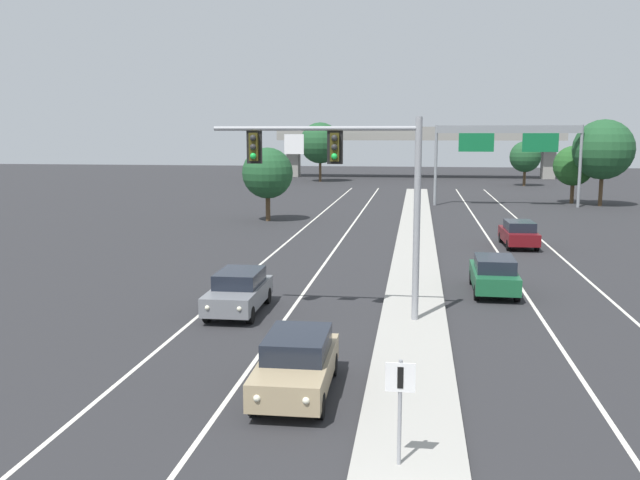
% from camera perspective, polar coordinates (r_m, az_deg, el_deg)
% --- Properties ---
extents(median_island, '(2.40, 110.00, 0.15)m').
position_cam_1_polar(median_island, '(28.38, 7.82, -4.88)').
color(median_island, '#9E9B93').
rests_on(median_island, ground).
extents(lane_stripe_oncoming_center, '(0.14, 100.00, 0.01)m').
position_cam_1_polar(lane_stripe_oncoming_center, '(35.55, 0.29, -2.10)').
color(lane_stripe_oncoming_center, silver).
rests_on(lane_stripe_oncoming_center, ground).
extents(lane_stripe_receding_center, '(0.14, 100.00, 0.01)m').
position_cam_1_polar(lane_stripe_receding_center, '(35.54, 15.50, -2.44)').
color(lane_stripe_receding_center, silver).
rests_on(lane_stripe_receding_center, ground).
extents(edge_stripe_left, '(0.14, 100.00, 0.01)m').
position_cam_1_polar(edge_stripe_left, '(36.14, -4.90, -1.95)').
color(edge_stripe_left, silver).
rests_on(edge_stripe_left, ground).
extents(edge_stripe_right, '(0.14, 100.00, 0.01)m').
position_cam_1_polar(edge_stripe_right, '(36.12, 20.70, -2.51)').
color(edge_stripe_right, silver).
rests_on(edge_stripe_right, ground).
extents(overhead_signal_mast, '(7.42, 0.44, 7.20)m').
position_cam_1_polar(overhead_signal_mast, '(24.35, 2.54, 5.46)').
color(overhead_signal_mast, gray).
rests_on(overhead_signal_mast, median_island).
extents(median_sign_post, '(0.60, 0.10, 2.20)m').
position_cam_1_polar(median_sign_post, '(14.12, 6.67, -12.83)').
color(median_sign_post, gray).
rests_on(median_sign_post, median_island).
extents(car_oncoming_tan, '(1.88, 4.49, 1.58)m').
position_cam_1_polar(car_oncoming_tan, '(18.28, -1.95, -10.20)').
color(car_oncoming_tan, tan).
rests_on(car_oncoming_tan, ground).
extents(car_oncoming_grey, '(1.87, 4.49, 1.58)m').
position_cam_1_polar(car_oncoming_grey, '(26.43, -6.76, -4.23)').
color(car_oncoming_grey, slate).
rests_on(car_oncoming_grey, ground).
extents(car_receding_green, '(1.87, 4.49, 1.58)m').
position_cam_1_polar(car_receding_green, '(30.28, 14.27, -2.76)').
color(car_receding_green, '#195633').
rests_on(car_receding_green, ground).
extents(car_receding_darkred, '(1.92, 4.51, 1.58)m').
position_cam_1_polar(car_receding_darkred, '(42.83, 16.20, 0.54)').
color(car_receding_darkred, '#5B0F14').
rests_on(car_receding_darkred, ground).
extents(highway_sign_gantry, '(13.28, 0.42, 7.50)m').
position_cam_1_polar(highway_sign_gantry, '(65.88, 15.37, 8.06)').
color(highway_sign_gantry, gray).
rests_on(highway_sign_gantry, ground).
extents(overpass_bridge, '(42.40, 6.40, 7.65)m').
position_cam_1_polar(overpass_bridge, '(105.80, 8.16, 8.29)').
color(overpass_bridge, gray).
rests_on(overpass_bridge, ground).
extents(tree_far_right_b, '(5.55, 5.55, 8.03)m').
position_cam_1_polar(tree_far_right_b, '(69.05, 22.50, 6.96)').
color(tree_far_right_b, '#4C3823').
rests_on(tree_far_right_b, ground).
extents(tree_far_left_a, '(3.93, 3.93, 5.68)m').
position_cam_1_polar(tree_far_left_a, '(53.19, -4.38, 5.56)').
color(tree_far_left_a, '#4C3823').
rests_on(tree_far_left_a, ground).
extents(tree_far_right_a, '(3.96, 3.96, 5.73)m').
position_cam_1_polar(tree_far_right_a, '(92.10, 16.70, 6.65)').
color(tree_far_right_a, '#4C3823').
rests_on(tree_far_right_a, ground).
extents(tree_far_right_c, '(3.84, 3.84, 5.56)m').
position_cam_1_polar(tree_far_right_c, '(70.69, 20.34, 5.80)').
color(tree_far_right_c, '#4C3823').
rests_on(tree_far_right_c, ground).
extents(tree_far_left_c, '(5.67, 5.67, 8.21)m').
position_cam_1_polar(tree_far_left_c, '(96.15, 0.02, 8.07)').
color(tree_far_left_c, '#4C3823').
rests_on(tree_far_left_c, ground).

